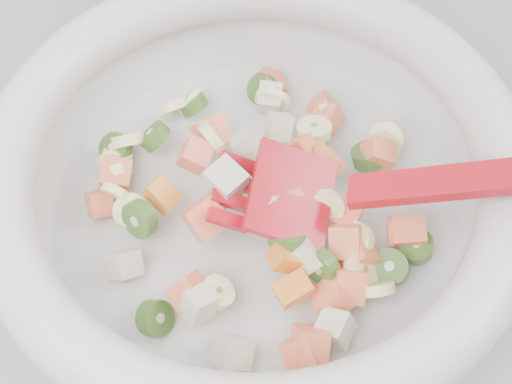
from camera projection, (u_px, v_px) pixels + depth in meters
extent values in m
cylinder|color=silver|center=(256.00, 221.00, 0.58)|extent=(0.31, 0.31, 0.02)
torus|color=silver|center=(256.00, 164.00, 0.52)|extent=(0.38, 0.38, 0.04)
cylinder|color=#FEFFAA|center=(355.00, 240.00, 0.53)|extent=(0.03, 0.04, 0.03)
cylinder|color=#FEFFAA|center=(297.00, 167.00, 0.55)|extent=(0.03, 0.03, 0.01)
cylinder|color=#FEFFAA|center=(272.00, 100.00, 0.61)|extent=(0.03, 0.02, 0.03)
cylinder|color=#FEFFAA|center=(273.00, 212.00, 0.52)|extent=(0.03, 0.03, 0.04)
cylinder|color=#FEFFAA|center=(377.00, 289.00, 0.52)|extent=(0.04, 0.02, 0.03)
cylinder|color=#FEFFAA|center=(131.00, 211.00, 0.56)|extent=(0.03, 0.04, 0.02)
cylinder|color=#FEFFAA|center=(326.00, 207.00, 0.53)|extent=(0.03, 0.03, 0.03)
cylinder|color=#FEFFAA|center=(361.00, 270.00, 0.52)|extent=(0.03, 0.04, 0.03)
cylinder|color=#FEFFAA|center=(191.00, 100.00, 0.62)|extent=(0.03, 0.03, 0.03)
cylinder|color=#FEFFAA|center=(382.00, 150.00, 0.59)|extent=(0.04, 0.03, 0.04)
cylinder|color=#FEFFAA|center=(174.00, 107.00, 0.61)|extent=(0.04, 0.03, 0.03)
cylinder|color=#FEFFAA|center=(116.00, 194.00, 0.56)|extent=(0.03, 0.02, 0.03)
cylinder|color=#FEFFAA|center=(129.00, 140.00, 0.59)|extent=(0.03, 0.03, 0.03)
cylinder|color=#FEFFAA|center=(117.00, 174.00, 0.58)|extent=(0.03, 0.02, 0.03)
cylinder|color=#FEFFAA|center=(314.00, 130.00, 0.59)|extent=(0.04, 0.04, 0.02)
cylinder|color=#FEFFAA|center=(217.00, 292.00, 0.52)|extent=(0.03, 0.03, 0.02)
cylinder|color=#FEFFAA|center=(386.00, 140.00, 0.59)|extent=(0.04, 0.04, 0.03)
cylinder|color=#FEFFAA|center=(327.00, 114.00, 0.61)|extent=(0.02, 0.04, 0.03)
cylinder|color=#FEFFAA|center=(117.00, 156.00, 0.59)|extent=(0.03, 0.03, 0.02)
cylinder|color=#FEFFAA|center=(213.00, 139.00, 0.57)|extent=(0.02, 0.04, 0.04)
cylinder|color=#FEFFAA|center=(113.00, 164.00, 0.59)|extent=(0.02, 0.01, 0.02)
cube|color=#FF7D50|center=(188.00, 292.00, 0.51)|extent=(0.03, 0.03, 0.03)
cube|color=#FF7D50|center=(291.00, 202.00, 0.53)|extent=(0.02, 0.03, 0.02)
cube|color=#FF7D50|center=(116.00, 176.00, 0.58)|extent=(0.03, 0.03, 0.03)
cube|color=#FF7D50|center=(355.00, 252.00, 0.53)|extent=(0.03, 0.02, 0.03)
cube|color=#FF7D50|center=(377.00, 154.00, 0.58)|extent=(0.03, 0.03, 0.03)
cube|color=#FF7D50|center=(195.00, 155.00, 0.56)|extent=(0.03, 0.03, 0.03)
cube|color=#FF7D50|center=(323.00, 164.00, 0.55)|extent=(0.03, 0.03, 0.03)
cube|color=#FF7D50|center=(333.00, 297.00, 0.52)|extent=(0.03, 0.02, 0.03)
cube|color=#FF7D50|center=(343.00, 216.00, 0.54)|extent=(0.03, 0.03, 0.02)
cube|color=#FF7D50|center=(310.00, 345.00, 0.50)|extent=(0.03, 0.03, 0.03)
cube|color=#FF7D50|center=(326.00, 119.00, 0.60)|extent=(0.03, 0.03, 0.03)
cube|color=#FF7D50|center=(212.00, 134.00, 0.59)|extent=(0.03, 0.03, 0.03)
cube|color=#FF7D50|center=(205.00, 218.00, 0.53)|extent=(0.03, 0.04, 0.03)
cube|color=#FF7D50|center=(300.00, 354.00, 0.50)|extent=(0.03, 0.03, 0.03)
cube|color=#FF7D50|center=(400.00, 230.00, 0.55)|extent=(0.02, 0.03, 0.03)
cube|color=#FF7D50|center=(409.00, 234.00, 0.54)|extent=(0.03, 0.03, 0.03)
cube|color=#FF7D50|center=(347.00, 285.00, 0.52)|extent=(0.03, 0.03, 0.03)
cube|color=#FF7D50|center=(323.00, 108.00, 0.61)|extent=(0.03, 0.03, 0.03)
cube|color=#FF7D50|center=(301.00, 152.00, 0.56)|extent=(0.03, 0.03, 0.03)
cube|color=#FF7D50|center=(270.00, 84.00, 0.63)|extent=(0.03, 0.02, 0.03)
cube|color=#FF7D50|center=(100.00, 203.00, 0.57)|extent=(0.02, 0.03, 0.03)
cube|color=#FF7D50|center=(346.00, 241.00, 0.53)|extent=(0.03, 0.04, 0.03)
cylinder|color=#62AF3A|center=(390.00, 268.00, 0.53)|extent=(0.04, 0.04, 0.02)
cylinder|color=#62AF3A|center=(416.00, 246.00, 0.54)|extent=(0.04, 0.04, 0.02)
cylinder|color=#62AF3A|center=(155.00, 318.00, 0.52)|extent=(0.03, 0.03, 0.03)
cylinder|color=#62AF3A|center=(193.00, 104.00, 0.61)|extent=(0.03, 0.03, 0.03)
cylinder|color=#62AF3A|center=(116.00, 149.00, 0.59)|extent=(0.03, 0.03, 0.03)
cylinder|color=#62AF3A|center=(321.00, 266.00, 0.52)|extent=(0.03, 0.03, 0.04)
cylinder|color=#62AF3A|center=(312.00, 166.00, 0.55)|extent=(0.03, 0.04, 0.02)
cylinder|color=#62AF3A|center=(287.00, 237.00, 0.52)|extent=(0.03, 0.03, 0.02)
cylinder|color=#62AF3A|center=(369.00, 156.00, 0.58)|extent=(0.03, 0.03, 0.03)
cylinder|color=#62AF3A|center=(154.00, 136.00, 0.59)|extent=(0.03, 0.04, 0.03)
cylinder|color=#62AF3A|center=(263.00, 89.00, 0.63)|extent=(0.04, 0.03, 0.04)
cylinder|color=#62AF3A|center=(140.00, 219.00, 0.54)|extent=(0.03, 0.03, 0.03)
cube|color=beige|center=(232.00, 352.00, 0.50)|extent=(0.03, 0.03, 0.03)
cube|color=beige|center=(247.00, 144.00, 0.56)|extent=(0.03, 0.02, 0.03)
cube|color=beige|center=(335.00, 329.00, 0.51)|extent=(0.03, 0.03, 0.02)
cube|color=beige|center=(272.00, 209.00, 0.53)|extent=(0.03, 0.03, 0.03)
cube|color=beige|center=(279.00, 127.00, 0.58)|extent=(0.02, 0.02, 0.03)
cube|color=beige|center=(305.00, 256.00, 0.52)|extent=(0.03, 0.03, 0.03)
cube|color=beige|center=(125.00, 264.00, 0.54)|extent=(0.03, 0.03, 0.03)
cube|color=beige|center=(270.00, 97.00, 0.62)|extent=(0.02, 0.03, 0.02)
cube|color=beige|center=(226.00, 181.00, 0.53)|extent=(0.03, 0.03, 0.03)
cube|color=beige|center=(199.00, 304.00, 0.51)|extent=(0.03, 0.03, 0.03)
cube|color=beige|center=(296.00, 157.00, 0.56)|extent=(0.02, 0.02, 0.02)
cube|color=beige|center=(317.00, 201.00, 0.54)|extent=(0.02, 0.02, 0.02)
cube|color=#FF992E|center=(289.00, 259.00, 0.51)|extent=(0.03, 0.02, 0.03)
cube|color=#FF992E|center=(162.00, 195.00, 0.55)|extent=(0.03, 0.03, 0.02)
cube|color=#FF992E|center=(293.00, 289.00, 0.51)|extent=(0.03, 0.02, 0.02)
cube|color=#B10F19|center=(291.00, 195.00, 0.52)|extent=(0.08, 0.08, 0.04)
cube|color=#B10F19|center=(239.00, 164.00, 0.54)|extent=(0.03, 0.02, 0.02)
cube|color=#B10F19|center=(235.00, 182.00, 0.53)|extent=(0.03, 0.02, 0.02)
cube|color=#B10F19|center=(232.00, 201.00, 0.53)|extent=(0.03, 0.02, 0.02)
cube|color=#B10F19|center=(228.00, 220.00, 0.52)|extent=(0.03, 0.02, 0.02)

